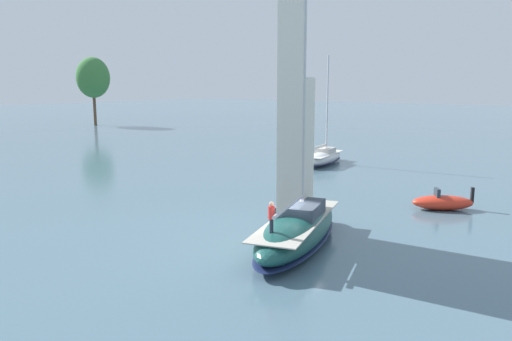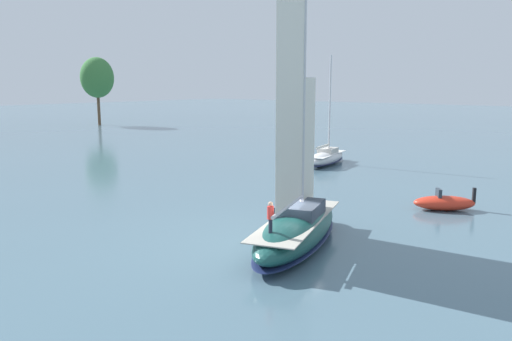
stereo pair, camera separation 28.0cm
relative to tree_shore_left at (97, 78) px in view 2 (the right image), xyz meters
The scene contains 5 objects.
ground_plane 91.69m from the tree_shore_left, 116.47° to the right, with size 400.00×400.00×0.00m, color slate.
tree_shore_left is the anchor object (origin of this frame).
sailboat_main 91.55m from the tree_shore_left, 116.46° to the right, with size 11.98×6.75×15.86m.
sailboat_moored_near_marina 69.73m from the tree_shore_left, 102.26° to the right, with size 9.17×4.15×12.17m.
motor_tender 89.90m from the tree_shore_left, 107.67° to the right, with size 3.97×4.56×1.68m.
Camera 2 is at (-22.37, -15.51, 9.08)m, focal length 35.00 mm.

